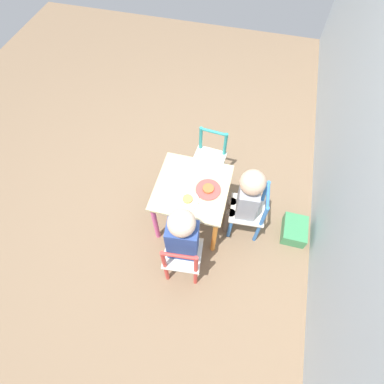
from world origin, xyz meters
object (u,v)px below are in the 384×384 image
chair_blue (250,211)px  plate_back (208,189)px  chair_red (182,258)px  child_right (183,237)px  chair_teal (209,160)px  kids_table (192,193)px  child_back (246,197)px  plate_right (188,200)px  storage_bin (294,230)px

chair_blue → plate_back: bearing=-88.5°
chair_red → chair_blue: bearing=-135.7°
child_right → chair_teal: bearing=-95.6°
kids_table → chair_red: bearing=5.8°
chair_red → child_right: child_right is taller
kids_table → child_back: bearing=94.3°
kids_table → plate_back: (0.00, 0.12, 0.09)m
chair_red → child_back: child_back is taller
plate_back → chair_teal: bearing=-169.6°
kids_table → child_back: (-0.03, 0.39, 0.05)m
chair_teal → plate_right: chair_teal is taller
kids_table → chair_red: 0.47m
chair_blue → chair_teal: (-0.41, -0.41, 0.00)m
chair_teal → child_back: (0.42, 0.35, 0.19)m
plate_right → storage_bin: bearing=102.6°
kids_table → chair_blue: size_ratio=0.99×
child_right → plate_right: bearing=-87.5°
chair_teal → storage_bin: (0.38, 0.80, -0.20)m
child_back → plate_back: 0.28m
kids_table → plate_back: 0.15m
chair_blue → chair_teal: bearing=-139.5°
storage_bin → child_back: bearing=-84.9°
kids_table → chair_teal: 0.47m
storage_bin → chair_teal: bearing=-115.3°
child_right → storage_bin: size_ratio=3.32×
kids_table → child_right: size_ratio=0.65×
chair_blue → plate_right: chair_blue is taller
kids_table → child_back: 0.39m
plate_back → kids_table: bearing=-90.0°
chair_teal → plate_right: 0.62m
chair_blue → child_right: child_right is taller
chair_blue → plate_back: chair_blue is taller
kids_table → child_right: child_right is taller
chair_blue → chair_teal: 0.59m
child_back → storage_bin: 0.60m
plate_right → storage_bin: plate_right is taller
plate_back → child_back: bearing=96.2°
kids_table → chair_blue: (-0.03, 0.45, -0.14)m
child_right → storage_bin: child_right is taller
chair_teal → child_back: bearing=-45.4°
chair_red → plate_right: bearing=-87.9°
chair_red → plate_back: size_ratio=2.95×
kids_table → chair_teal: chair_teal is taller
child_right → plate_right: 0.27m
kids_table → chair_red: chair_red is taller
chair_red → storage_bin: (-0.52, 0.79, -0.20)m
chair_red → chair_teal: bearing=-95.2°
kids_table → chair_blue: chair_blue is taller
child_right → plate_back: bearing=-107.3°
child_right → chair_blue: bearing=-139.9°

